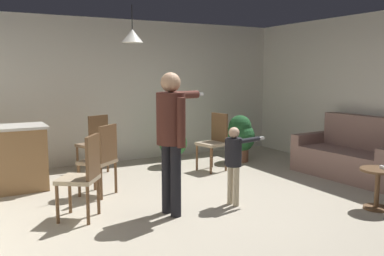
{
  "coord_description": "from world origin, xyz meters",
  "views": [
    {
      "loc": [
        -2.82,
        -4.47,
        1.72
      ],
      "look_at": [
        -0.29,
        0.2,
        1.0
      ],
      "focal_mm": 38.86,
      "sensor_mm": 36.0,
      "label": 1
    }
  ],
  "objects_px": {
    "side_table_by_couch": "(377,184)",
    "dining_chair_centre_back": "(95,142)",
    "couch_floral": "(352,157)",
    "person_adult": "(172,128)",
    "dining_chair_spare": "(84,174)",
    "kitchen_counter": "(1,159)",
    "spare_remote_on_table": "(384,168)",
    "person_child": "(234,157)",
    "dining_chair_near_wall": "(215,139)",
    "dining_chair_by_counter": "(102,157)",
    "potted_plant_by_wall": "(240,136)",
    "potted_plant_corner": "(173,142)"
  },
  "relations": [
    {
      "from": "side_table_by_couch",
      "to": "dining_chair_centre_back",
      "type": "bearing_deg",
      "value": 126.21
    },
    {
      "from": "couch_floral",
      "to": "person_adult",
      "type": "relative_size",
      "value": 1.08
    },
    {
      "from": "person_adult",
      "to": "dining_chair_spare",
      "type": "relative_size",
      "value": 1.72
    },
    {
      "from": "kitchen_counter",
      "to": "spare_remote_on_table",
      "type": "height_order",
      "value": "kitchen_counter"
    },
    {
      "from": "person_child",
      "to": "dining_chair_spare",
      "type": "height_order",
      "value": "person_child"
    },
    {
      "from": "person_child",
      "to": "dining_chair_near_wall",
      "type": "bearing_deg",
      "value": 143.62
    },
    {
      "from": "couch_floral",
      "to": "side_table_by_couch",
      "type": "height_order",
      "value": "couch_floral"
    },
    {
      "from": "person_adult",
      "to": "dining_chair_by_counter",
      "type": "distance_m",
      "value": 1.38
    },
    {
      "from": "spare_remote_on_table",
      "to": "dining_chair_near_wall",
      "type": "bearing_deg",
      "value": 104.78
    },
    {
      "from": "person_adult",
      "to": "dining_chair_centre_back",
      "type": "bearing_deg",
      "value": 174.58
    },
    {
      "from": "dining_chair_by_counter",
      "to": "potted_plant_by_wall",
      "type": "height_order",
      "value": "dining_chair_by_counter"
    },
    {
      "from": "kitchen_counter",
      "to": "spare_remote_on_table",
      "type": "distance_m",
      "value": 5.18
    },
    {
      "from": "person_adult",
      "to": "dining_chair_spare",
      "type": "distance_m",
      "value": 1.16
    },
    {
      "from": "potted_plant_corner",
      "to": "potted_plant_by_wall",
      "type": "xyz_separation_m",
      "value": [
        1.28,
        -0.31,
        0.06
      ]
    },
    {
      "from": "kitchen_counter",
      "to": "dining_chair_near_wall",
      "type": "relative_size",
      "value": 1.26
    },
    {
      "from": "dining_chair_centre_back",
      "to": "potted_plant_corner",
      "type": "xyz_separation_m",
      "value": [
        1.43,
        -0.09,
        -0.11
      ]
    },
    {
      "from": "spare_remote_on_table",
      "to": "potted_plant_by_wall",
      "type": "bearing_deg",
      "value": 88.94
    },
    {
      "from": "kitchen_counter",
      "to": "person_adult",
      "type": "height_order",
      "value": "person_adult"
    },
    {
      "from": "side_table_by_couch",
      "to": "person_adult",
      "type": "xyz_separation_m",
      "value": [
        -2.34,
        1.06,
        0.74
      ]
    },
    {
      "from": "couch_floral",
      "to": "dining_chair_near_wall",
      "type": "xyz_separation_m",
      "value": [
        -1.74,
        1.48,
        0.21
      ]
    },
    {
      "from": "person_child",
      "to": "potted_plant_corner",
      "type": "xyz_separation_m",
      "value": [
        0.31,
        2.46,
        -0.2
      ]
    },
    {
      "from": "kitchen_counter",
      "to": "dining_chair_by_counter",
      "type": "xyz_separation_m",
      "value": [
        1.22,
        -0.86,
        0.07
      ]
    },
    {
      "from": "kitchen_counter",
      "to": "person_child",
      "type": "xyz_separation_m",
      "value": [
        2.6,
        -2.08,
        0.16
      ]
    },
    {
      "from": "couch_floral",
      "to": "dining_chair_near_wall",
      "type": "distance_m",
      "value": 2.29
    },
    {
      "from": "person_child",
      "to": "kitchen_counter",
      "type": "bearing_deg",
      "value": -141.03
    },
    {
      "from": "dining_chair_near_wall",
      "to": "potted_plant_by_wall",
      "type": "xyz_separation_m",
      "value": [
        0.8,
        0.38,
        -0.05
      ]
    },
    {
      "from": "couch_floral",
      "to": "dining_chair_spare",
      "type": "distance_m",
      "value": 4.37
    },
    {
      "from": "side_table_by_couch",
      "to": "dining_chair_spare",
      "type": "distance_m",
      "value": 3.61
    },
    {
      "from": "couch_floral",
      "to": "dining_chair_spare",
      "type": "bearing_deg",
      "value": 84.31
    },
    {
      "from": "person_adult",
      "to": "dining_chair_near_wall",
      "type": "distance_m",
      "value": 2.44
    },
    {
      "from": "person_adult",
      "to": "dining_chair_centre_back",
      "type": "xyz_separation_m",
      "value": [
        -0.26,
        2.5,
        -0.52
      ]
    },
    {
      "from": "spare_remote_on_table",
      "to": "kitchen_counter",
      "type": "bearing_deg",
      "value": 142.94
    },
    {
      "from": "person_child",
      "to": "potted_plant_by_wall",
      "type": "height_order",
      "value": "person_child"
    },
    {
      "from": "dining_chair_near_wall",
      "to": "potted_plant_corner",
      "type": "bearing_deg",
      "value": 22.77
    },
    {
      "from": "couch_floral",
      "to": "potted_plant_corner",
      "type": "relative_size",
      "value": 2.33
    },
    {
      "from": "spare_remote_on_table",
      "to": "potted_plant_corner",
      "type": "bearing_deg",
      "value": 109.2
    },
    {
      "from": "dining_chair_centre_back",
      "to": "spare_remote_on_table",
      "type": "xyz_separation_m",
      "value": [
        2.65,
        -3.59,
        -0.01
      ]
    },
    {
      "from": "kitchen_counter",
      "to": "dining_chair_spare",
      "type": "xyz_separation_m",
      "value": [
        0.77,
        -1.69,
        0.07
      ]
    },
    {
      "from": "person_adult",
      "to": "dining_chair_spare",
      "type": "height_order",
      "value": "person_adult"
    },
    {
      "from": "dining_chair_centre_back",
      "to": "dining_chair_by_counter",
      "type": "bearing_deg",
      "value": -122.09
    },
    {
      "from": "side_table_by_couch",
      "to": "dining_chair_by_counter",
      "type": "xyz_separation_m",
      "value": [
        -2.87,
        2.22,
        0.22
      ]
    },
    {
      "from": "couch_floral",
      "to": "dining_chair_by_counter",
      "type": "xyz_separation_m",
      "value": [
        -3.92,
        0.92,
        0.21
      ]
    },
    {
      "from": "dining_chair_by_counter",
      "to": "dining_chair_spare",
      "type": "bearing_deg",
      "value": -157.78
    },
    {
      "from": "couch_floral",
      "to": "spare_remote_on_table",
      "type": "height_order",
      "value": "couch_floral"
    },
    {
      "from": "dining_chair_near_wall",
      "to": "person_adult",
      "type": "bearing_deg",
      "value": 124.15
    },
    {
      "from": "dining_chair_by_counter",
      "to": "potted_plant_corner",
      "type": "bearing_deg",
      "value": -2.96
    },
    {
      "from": "side_table_by_couch",
      "to": "potted_plant_by_wall",
      "type": "relative_size",
      "value": 0.58
    },
    {
      "from": "couch_floral",
      "to": "person_child",
      "type": "distance_m",
      "value": 2.57
    },
    {
      "from": "dining_chair_centre_back",
      "to": "potted_plant_corner",
      "type": "bearing_deg",
      "value": -24.42
    },
    {
      "from": "person_child",
      "to": "dining_chair_near_wall",
      "type": "relative_size",
      "value": 1.02
    }
  ]
}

